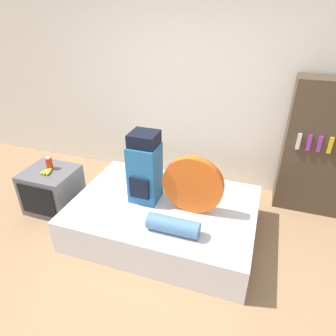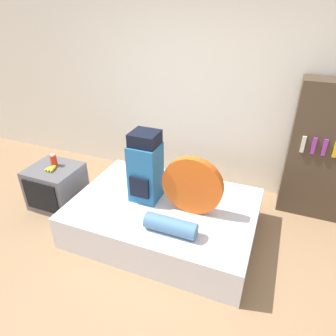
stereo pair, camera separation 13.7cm
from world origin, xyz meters
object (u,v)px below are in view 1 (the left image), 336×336
Objects in this scene: bookshelf at (320,149)px; backpack at (145,168)px; canister at (49,163)px; sleeping_roll at (173,225)px; television at (53,190)px; tent_bag at (193,185)px.

backpack is at bearing -150.12° from bookshelf.
canister is at bearing 179.73° from backpack.
backpack is at bearing 136.48° from sleeping_roll.
backpack is 0.48× the size of bookshelf.
backpack reaches higher than sleeping_roll.
sleeping_roll is 1.76m from television.
canister is 0.09× the size of bookshelf.
sleeping_roll is 0.85× the size of television.
sleeping_roll is at bearing -14.52° from canister.
tent_bag is at bearing -1.75° from canister.
bookshelf is at bearing 18.55° from canister.
backpack is 5.10× the size of canister.
canister is (-1.80, 0.06, -0.10)m from tent_bag.
tent_bag is 4.10× the size of canister.
bookshelf is at bearing 19.75° from television.
tent_bag is (0.54, -0.05, -0.06)m from backpack.
backpack reaches higher than television.
television is 3.27m from bookshelf.
television is 3.89× the size of canister.
television is at bearing -73.08° from canister.
tent_bag reaches higher than television.
bookshelf reaches higher than canister.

